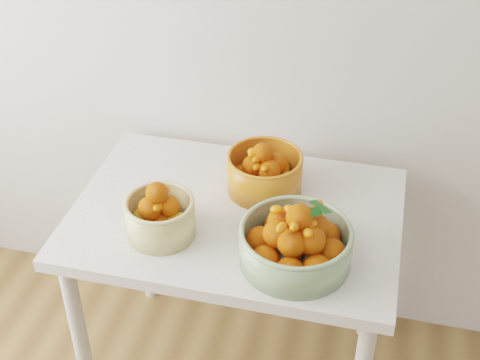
# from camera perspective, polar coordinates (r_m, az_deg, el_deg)

# --- Properties ---
(table) EXTENTS (1.00, 0.70, 0.75)m
(table) POSITION_cam_1_polar(r_m,az_deg,el_deg) (2.11, -0.34, -4.73)
(table) COLOR silver
(table) RESTS_ON ground
(bowl_cream) EXTENTS (0.22, 0.22, 0.17)m
(bowl_cream) POSITION_cam_1_polar(r_m,az_deg,el_deg) (1.94, -6.84, -3.06)
(bowl_cream) COLOR tan
(bowl_cream) RESTS_ON table
(bowl_green) EXTENTS (0.39, 0.39, 0.20)m
(bowl_green) POSITION_cam_1_polar(r_m,az_deg,el_deg) (1.84, 4.80, -5.32)
(bowl_green) COLOR gray
(bowl_green) RESTS_ON table
(bowl_orange) EXTENTS (0.25, 0.25, 0.17)m
(bowl_orange) POSITION_cam_1_polar(r_m,az_deg,el_deg) (2.10, 2.10, 0.70)
(bowl_orange) COLOR #CD631A
(bowl_orange) RESTS_ON table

